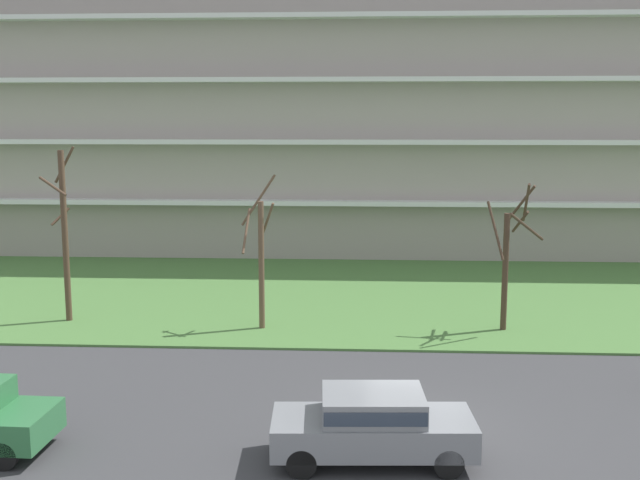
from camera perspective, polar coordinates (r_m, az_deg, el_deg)
The scene contains 7 objects.
ground at distance 19.30m, azimuth 7.32°, elevation -13.67°, with size 160.00×160.00×0.00m, color #38383A.
grass_lawn_strip at distance 32.64m, azimuth 5.55°, elevation -4.12°, with size 80.00×16.00×0.08m, color #477238.
apartment_building at distance 46.17m, azimuth 4.98°, elevation 11.49°, with size 51.77×13.63×18.92m.
tree_far_left at distance 29.18m, azimuth -18.63°, elevation 0.55°, with size 1.10×1.25×6.48m.
tree_left at distance 26.86m, azimuth -4.49°, elevation -1.27°, with size 1.28×1.31×5.52m.
tree_center at distance 27.27m, azimuth 13.98°, elevation -1.20°, with size 1.95×2.18×5.33m.
sedan_gray_near_left at distance 17.07m, azimuth 3.99°, elevation -13.56°, with size 4.49×2.03×1.57m.
Camera 1 is at (-1.42, -17.77, 7.40)m, focal length 42.62 mm.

